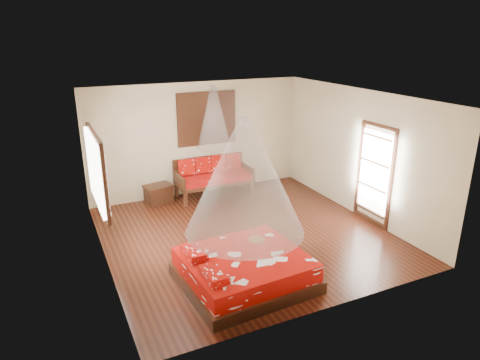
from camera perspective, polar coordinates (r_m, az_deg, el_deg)
name	(u,v)px	position (r m, az deg, el deg)	size (l,w,h in m)	color
room	(246,169)	(8.31, 0.81, 1.43)	(5.54, 5.54, 2.84)	black
bed	(244,270)	(7.14, 0.48, -11.87)	(2.09, 1.92, 0.63)	black
daybed	(213,175)	(10.75, -3.63, 0.66)	(1.88, 0.84, 0.97)	black
storage_chest	(159,194)	(10.52, -10.79, -1.81)	(0.72, 0.59, 0.44)	black
shutter_panel	(207,118)	(10.70, -4.45, 8.18)	(1.52, 0.06, 1.32)	black
window_left	(98,170)	(7.69, -18.37, 1.28)	(0.10, 1.74, 1.34)	black
glazed_door	(374,175)	(9.42, 17.48, 0.58)	(0.08, 1.02, 2.16)	black
wine_tray	(257,237)	(7.48, 2.23, -7.61)	(0.29, 0.29, 0.23)	brown
mosquito_net_main	(245,177)	(6.47, 0.65, 0.38)	(1.88, 1.88, 1.80)	silver
mosquito_net_daybed	(214,118)	(10.25, -3.52, 8.29)	(0.83, 0.83, 1.50)	silver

